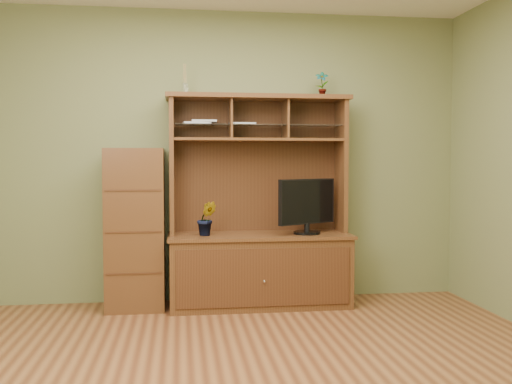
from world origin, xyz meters
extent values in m
cube|color=brown|center=(0.00, 0.00, -0.01)|extent=(4.50, 4.00, 0.02)
cube|color=olive|center=(0.00, 2.01, 1.35)|extent=(4.50, 0.02, 2.70)
cube|color=olive|center=(0.00, -2.01, 1.35)|extent=(4.50, 0.02, 2.70)
cube|color=#452813|center=(0.30, 1.71, 0.31)|extent=(1.60, 0.55, 0.62)
cube|color=#381D0F|center=(0.30, 1.42, 0.31)|extent=(1.50, 0.01, 0.50)
sphere|color=silver|center=(0.30, 1.41, 0.28)|extent=(0.02, 0.02, 0.02)
cube|color=#452813|center=(0.30, 1.71, 0.64)|extent=(1.64, 0.59, 0.03)
cube|color=#452813|center=(-0.48, 1.80, 1.27)|extent=(0.04, 0.35, 1.25)
cube|color=#452813|center=(1.08, 1.80, 1.27)|extent=(0.04, 0.35, 1.25)
cube|color=#381D0F|center=(0.30, 1.97, 1.27)|extent=(1.52, 0.02, 1.25)
cube|color=#452813|center=(0.30, 1.80, 1.88)|extent=(1.66, 0.40, 0.04)
cube|color=#452813|center=(0.30, 1.80, 1.50)|extent=(1.52, 0.32, 0.02)
cube|color=#452813|center=(0.04, 1.80, 1.69)|extent=(0.02, 0.31, 0.35)
cube|color=#452813|center=(0.55, 1.80, 1.69)|extent=(0.02, 0.31, 0.35)
cube|color=silver|center=(0.30, 1.79, 1.63)|extent=(1.50, 0.27, 0.01)
cylinder|color=black|center=(0.72, 1.65, 0.66)|extent=(0.24, 0.24, 0.02)
cylinder|color=black|center=(0.72, 1.65, 0.71)|extent=(0.05, 0.05, 0.08)
cube|color=black|center=(0.72, 1.65, 0.94)|extent=(0.57, 0.35, 0.41)
imported|color=#2D581E|center=(-0.18, 1.65, 0.80)|extent=(0.17, 0.14, 0.30)
imported|color=#306222|center=(0.89, 1.80, 2.02)|extent=(0.14, 0.11, 0.23)
cylinder|color=silver|center=(-0.36, 1.80, 1.95)|extent=(0.05, 0.05, 0.10)
cylinder|color=#A68D53|center=(-0.36, 1.80, 2.08)|extent=(0.03, 0.03, 0.17)
cube|color=#B6B6BB|center=(-0.26, 1.80, 1.64)|extent=(0.26, 0.20, 0.02)
cube|color=#B6B6BB|center=(-0.19, 1.80, 1.66)|extent=(0.23, 0.18, 0.02)
cube|color=#B6B6BB|center=(0.15, 1.80, 1.64)|extent=(0.24, 0.19, 0.02)
cube|color=#452813|center=(-0.80, 1.75, 0.71)|extent=(0.51, 0.45, 1.42)
cube|color=#381D0F|center=(-0.80, 1.52, 0.35)|extent=(0.47, 0.01, 0.02)
cube|color=#381D0F|center=(-0.80, 1.52, 0.71)|extent=(0.47, 0.01, 0.01)
cube|color=#381D0F|center=(-0.80, 1.52, 1.06)|extent=(0.47, 0.01, 0.02)
camera|label=1|loc=(-0.41, -3.35, 1.30)|focal=40.00mm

